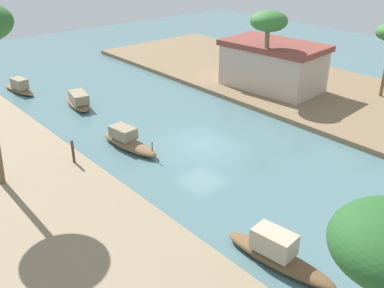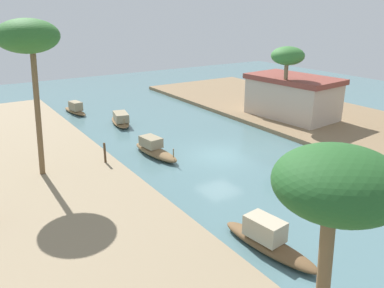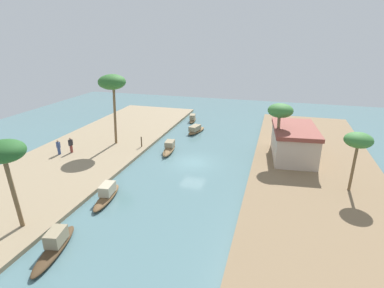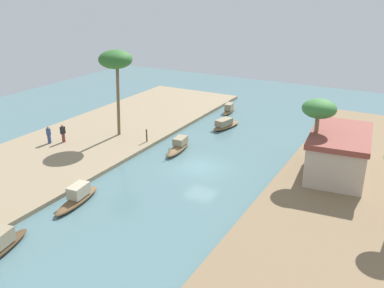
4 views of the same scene
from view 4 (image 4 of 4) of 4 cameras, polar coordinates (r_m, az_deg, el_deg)
river_water at (r=34.96m, az=1.25°, el=-3.23°), size 69.62×69.62×0.00m
riverbank_left at (r=41.74m, az=-14.08°, el=0.51°), size 44.66×12.49×0.33m
riverbank_right at (r=31.69m, az=21.80°, el=-7.25°), size 44.66×12.49×0.33m
sampan_with_tall_canopy at (r=30.40m, az=-15.45°, el=-7.02°), size 4.69×1.61×1.32m
sampan_with_red_awning at (r=38.27m, az=-1.84°, el=-0.32°), size 4.48×1.56×1.18m
sampan_foreground at (r=44.50m, az=4.61°, el=2.71°), size 4.26×2.12×1.06m
sampan_downstream_large at (r=50.13m, az=5.14°, el=4.82°), size 3.86×1.42×1.12m
person_on_near_bank at (r=41.31m, az=-19.07°, el=1.09°), size 0.33×0.40×1.66m
person_by_mooring at (r=41.15m, az=-17.30°, el=1.38°), size 0.48×0.36×1.75m
mooring_post at (r=39.70m, az=-6.25°, el=1.17°), size 0.14×0.14×1.23m
palm_tree_left_near at (r=40.27m, az=-10.47°, el=11.18°), size 3.18×3.18×8.38m
palm_tree_right_short at (r=32.91m, az=17.06°, el=4.44°), size 2.60×2.60×6.02m
riverside_building at (r=34.41m, az=19.48°, el=-1.16°), size 7.89×5.12×3.44m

